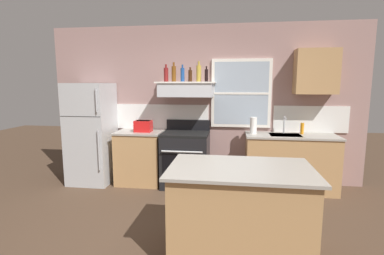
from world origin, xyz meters
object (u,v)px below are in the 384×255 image
at_px(bottle_brown_stout, 190,76).
at_px(bottle_red_label_wine, 166,74).
at_px(bottle_champagne_gold_foil, 199,73).
at_px(paper_towel_roll, 253,126).
at_px(dish_soap_bottle, 302,128).
at_px(toaster, 143,126).
at_px(kitchen_island, 240,211).
at_px(refrigerator, 91,133).
at_px(bottle_amber_wine, 174,74).
at_px(bottle_blue_liqueur, 183,75).
at_px(stove_range, 186,159).
at_px(bottle_balsamic_dark, 206,75).

bearing_deg(bottle_brown_stout, bottle_red_label_wine, 171.96).
distance_m(bottle_champagne_gold_foil, paper_towel_roll, 1.23).
bearing_deg(dish_soap_bottle, toaster, -176.91).
distance_m(bottle_champagne_gold_foil, kitchen_island, 2.57).
height_order(refrigerator, toaster, refrigerator).
distance_m(dish_soap_bottle, kitchen_island, 2.35).
distance_m(refrigerator, toaster, 0.94).
relative_size(bottle_red_label_wine, bottle_brown_stout, 1.23).
bearing_deg(bottle_red_label_wine, paper_towel_roll, -2.60).
distance_m(bottle_amber_wine, bottle_blue_liqueur, 0.14).
bearing_deg(bottle_red_label_wine, dish_soap_bottle, 0.89).
distance_m(stove_range, kitchen_island, 2.09).
height_order(bottle_balsamic_dark, paper_towel_roll, bottle_balsamic_dark).
bearing_deg(bottle_blue_liqueur, kitchen_island, -65.49).
height_order(bottle_red_label_wine, bottle_champagne_gold_foil, bottle_champagne_gold_foil).
height_order(toaster, bottle_blue_liqueur, bottle_blue_liqueur).
bearing_deg(stove_range, bottle_red_label_wine, 163.25).
xyz_separation_m(refrigerator, kitchen_island, (2.50, -1.88, -0.40)).
xyz_separation_m(refrigerator, toaster, (0.93, 0.02, 0.15)).
bearing_deg(bottle_balsamic_dark, refrigerator, -177.99).
bearing_deg(bottle_blue_liqueur, toaster, -169.88).
xyz_separation_m(bottle_brown_stout, kitchen_island, (0.78, -1.95, -1.39)).
bearing_deg(stove_range, kitchen_island, -65.87).
distance_m(refrigerator, bottle_red_label_wine, 1.65).
bearing_deg(bottle_balsamic_dark, stove_range, -172.04).
distance_m(stove_range, bottle_balsamic_dark, 1.42).
xyz_separation_m(refrigerator, bottle_blue_liqueur, (1.58, 0.14, 1.00)).
relative_size(bottle_amber_wine, bottle_champagne_gold_foil, 0.95).
distance_m(stove_range, bottle_blue_liqueur, 1.40).
xyz_separation_m(bottle_red_label_wine, dish_soap_bottle, (2.22, 0.03, -0.86)).
bearing_deg(stove_range, bottle_brown_stout, 31.84).
bearing_deg(refrigerator, dish_soap_bottle, 2.60).
height_order(refrigerator, bottle_red_label_wine, bottle_red_label_wine).
distance_m(toaster, bottle_red_label_wine, 0.94).
bearing_deg(bottle_brown_stout, bottle_champagne_gold_foil, 35.27).
xyz_separation_m(bottle_amber_wine, bottle_brown_stout, (0.28, -0.03, -0.03)).
bearing_deg(kitchen_island, bottle_blue_liqueur, 114.51).
xyz_separation_m(toaster, bottle_brown_stout, (0.79, 0.05, 0.83)).
bearing_deg(bottle_blue_liqueur, bottle_amber_wine, -164.67).
height_order(dish_soap_bottle, kitchen_island, dish_soap_bottle).
height_order(refrigerator, stove_range, refrigerator).
distance_m(paper_towel_roll, dish_soap_bottle, 0.79).
relative_size(bottle_blue_liqueur, kitchen_island, 0.20).
bearing_deg(toaster, bottle_blue_liqueur, 10.12).
relative_size(refrigerator, stove_range, 1.58).
bearing_deg(toaster, bottle_red_label_wine, 15.59).
xyz_separation_m(bottle_red_label_wine, paper_towel_roll, (1.44, -0.07, -0.82)).
height_order(stove_range, bottle_red_label_wine, bottle_red_label_wine).
xyz_separation_m(stove_range, dish_soap_bottle, (1.88, 0.14, 0.54)).
xyz_separation_m(stove_range, bottle_balsamic_dark, (0.33, 0.05, 1.38)).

